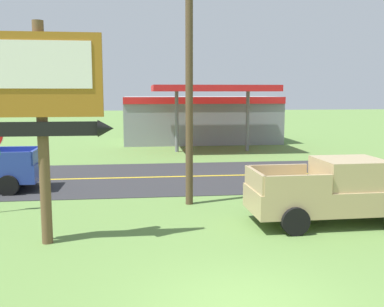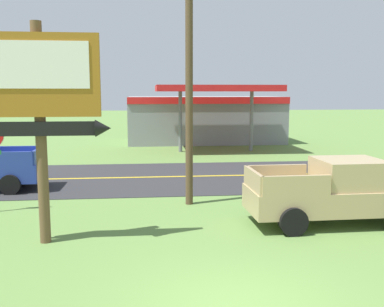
{
  "view_description": "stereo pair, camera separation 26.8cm",
  "coord_description": "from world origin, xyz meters",
  "px_view_note": "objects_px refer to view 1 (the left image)",
  "views": [
    {
      "loc": [
        -1.87,
        -7.46,
        3.95
      ],
      "look_at": [
        0.0,
        8.0,
        1.8
      ],
      "focal_mm": 41.63,
      "sensor_mm": 36.0,
      "label": 1
    },
    {
      "loc": [
        -1.61,
        -7.49,
        3.95
      ],
      "look_at": [
        0.0,
        8.0,
        1.8
      ],
      "focal_mm": 41.63,
      "sensor_mm": 36.0,
      "label": 2
    }
  ],
  "objects_px": {
    "pickup_tan_parked_on_lawn": "(337,192)",
    "gas_station": "(201,118)",
    "motel_sign": "(43,96)",
    "utility_pole": "(189,68)"
  },
  "relations": [
    {
      "from": "pickup_tan_parked_on_lawn",
      "to": "motel_sign",
      "type": "bearing_deg",
      "value": -173.17
    },
    {
      "from": "motel_sign",
      "to": "pickup_tan_parked_on_lawn",
      "type": "height_order",
      "value": "motel_sign"
    },
    {
      "from": "motel_sign",
      "to": "utility_pole",
      "type": "xyz_separation_m",
      "value": [
        4.12,
        3.79,
        0.92
      ]
    },
    {
      "from": "gas_station",
      "to": "pickup_tan_parked_on_lawn",
      "type": "relative_size",
      "value": 2.29
    },
    {
      "from": "motel_sign",
      "to": "gas_station",
      "type": "distance_m",
      "value": 24.61
    },
    {
      "from": "gas_station",
      "to": "pickup_tan_parked_on_lawn",
      "type": "height_order",
      "value": "gas_station"
    },
    {
      "from": "pickup_tan_parked_on_lawn",
      "to": "gas_station",
      "type": "bearing_deg",
      "value": 92.57
    },
    {
      "from": "utility_pole",
      "to": "gas_station",
      "type": "xyz_separation_m",
      "value": [
        3.17,
        19.63,
        -2.84
      ]
    },
    {
      "from": "motel_sign",
      "to": "utility_pole",
      "type": "height_order",
      "value": "utility_pole"
    },
    {
      "from": "motel_sign",
      "to": "utility_pole",
      "type": "bearing_deg",
      "value": 42.61
    }
  ]
}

